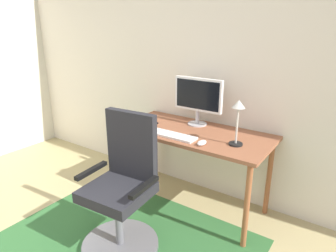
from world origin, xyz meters
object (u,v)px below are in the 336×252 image
Objects in this scene: monitor at (198,97)px; office_chair at (122,200)px; keyboard at (172,135)px; cell_phone at (150,123)px; computer_mouse at (202,143)px; desk at (193,139)px; coffee_cup at (129,121)px; desk_lamp at (238,114)px.

monitor is 0.45× the size of office_chair.
keyboard is 0.67m from office_chair.
cell_phone is at bearing 156.38° from keyboard.
computer_mouse is 0.74× the size of cell_phone.
desk is 14.62× the size of coffee_cup.
desk is at bearing 74.77° from office_chair.
keyboard is (-0.08, -0.21, 0.09)m from desk.
monitor reaches higher than computer_mouse.
monitor reaches higher than cell_phone.
desk_lamp is at bearing -28.24° from monitor.
office_chair is at bearing -94.69° from monitor.
coffee_cup is at bearing -160.03° from desk.
office_chair is (-0.36, -0.55, -0.36)m from computer_mouse.
coffee_cup reaches higher than keyboard.
cell_phone is at bearing 107.62° from office_chair.
coffee_cup is (-0.49, 0.00, 0.04)m from keyboard.
coffee_cup is at bearing -100.87° from cell_phone.
keyboard is at bearing 175.35° from computer_mouse.
monitor is at bearing 80.68° from office_chair.
cell_phone is at bearing -147.72° from monitor.
desk_lamp is at bearing 45.80° from office_chair.
desk_lamp is (0.52, 0.13, 0.24)m from keyboard.
coffee_cup is 0.26× the size of desk_lamp.
office_chair reaches higher than cell_phone.
keyboard is 0.49m from coffee_cup.
coffee_cup is (-0.57, -0.21, 0.13)m from desk.
coffee_cup reaches higher than desk.
monitor is 0.52m from cell_phone.
keyboard is 1.19× the size of desk_lamp.
coffee_cup is at bearing 178.05° from computer_mouse.
desk_lamp is at bearing -10.72° from desk.
desk is 9.84× the size of cell_phone.
computer_mouse is 0.10× the size of office_chair.
desk is 3.80× the size of desk_lamp.
desk_lamp is (0.88, -0.03, 0.24)m from cell_phone.
coffee_cup is 0.67× the size of cell_phone.
monitor is 1.32× the size of desk_lamp.
cell_phone is at bearing 178.08° from desk_lamp.
keyboard is 0.39m from cell_phone.
desk_lamp is at bearing 13.96° from keyboard.
desk is 3.20× the size of keyboard.
cell_phone is (-0.38, -0.24, -0.26)m from monitor.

